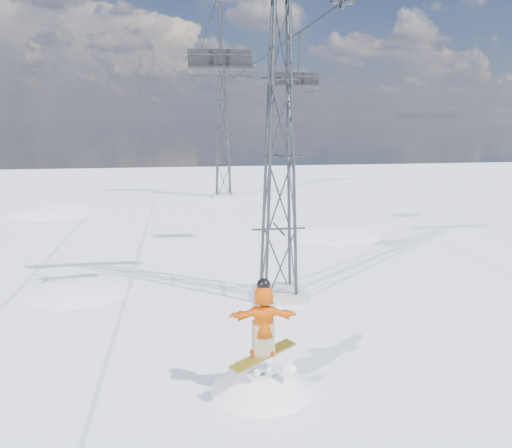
# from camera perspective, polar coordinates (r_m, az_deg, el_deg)

# --- Properties ---
(ground) EXTENTS (120.00, 120.00, 0.00)m
(ground) POSITION_cam_1_polar(r_m,az_deg,el_deg) (12.57, 6.20, -21.33)
(ground) COLOR white
(ground) RESTS_ON ground
(snow_terrain) EXTENTS (39.00, 37.00, 22.00)m
(snow_terrain) POSITION_cam_1_polar(r_m,az_deg,el_deg) (35.49, -11.15, -15.76)
(snow_terrain) COLOR white
(snow_terrain) RESTS_ON ground
(lift_tower_near) EXTENTS (5.20, 1.80, 11.43)m
(lift_tower_near) POSITION_cam_1_polar(r_m,az_deg,el_deg) (18.52, 2.71, 7.67)
(lift_tower_near) COLOR #999999
(lift_tower_near) RESTS_ON ground
(lift_tower_far) EXTENTS (5.20, 1.80, 11.43)m
(lift_tower_far) POSITION_cam_1_polar(r_m,az_deg,el_deg) (43.28, -3.83, 10.26)
(lift_tower_far) COLOR #999999
(lift_tower_far) RESTS_ON ground
(haul_cables) EXTENTS (4.46, 51.00, 0.06)m
(haul_cables) POSITION_cam_1_polar(r_m,az_deg,el_deg) (30.08, -1.70, 19.70)
(haul_cables) COLOR black
(haul_cables) RESTS_ON ground
(snowboarder_jump) EXTENTS (4.40, 4.40, 7.05)m
(snowboarder_jump) POSITION_cam_1_polar(r_m,az_deg,el_deg) (14.54, 0.62, -23.78)
(snowboarder_jump) COLOR white
(snowboarder_jump) RESTS_ON ground
(lift_chair_near) EXTENTS (2.14, 0.62, 2.66)m
(lift_chair_near) POSITION_cam_1_polar(r_m,az_deg,el_deg) (17.36, -4.08, 18.10)
(lift_chair_near) COLOR black
(lift_chair_near) RESTS_ON ground
(lift_chair_mid) EXTENTS (2.23, 0.64, 2.76)m
(lift_chair_mid) POSITION_cam_1_polar(r_m,az_deg,el_deg) (25.49, 4.81, 16.02)
(lift_chair_mid) COLOR black
(lift_chair_mid) RESTS_ON ground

